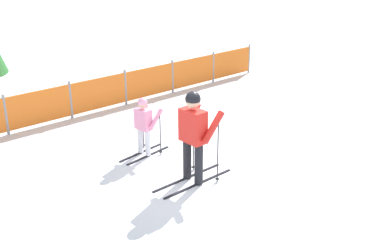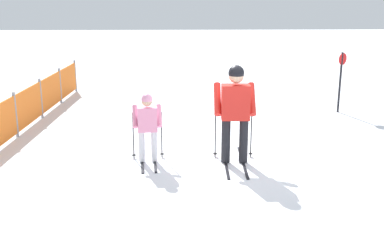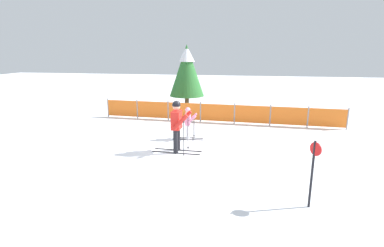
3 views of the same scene
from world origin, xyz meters
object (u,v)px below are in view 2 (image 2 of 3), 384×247
object	(u,v)px
skier_adult	(235,106)
skier_child	(147,122)
safety_fence	(0,125)
trail_marker	(341,76)

from	to	relation	value
skier_adult	skier_child	distance (m)	1.49
safety_fence	skier_child	bearing A→B (deg)	-106.22
skier_adult	safety_fence	size ratio (longest dim) A/B	0.15
trail_marker	safety_fence	bearing A→B (deg)	109.96
safety_fence	trail_marker	world-z (taller)	trail_marker
skier_adult	trail_marker	bearing A→B (deg)	-38.31
trail_marker	skier_child	bearing A→B (deg)	127.72
trail_marker	skier_adult	bearing A→B (deg)	139.88
skier_adult	safety_fence	xyz separation A→B (m)	(0.88, 4.21, -0.53)
skier_adult	skier_child	bearing A→B (deg)	88.80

